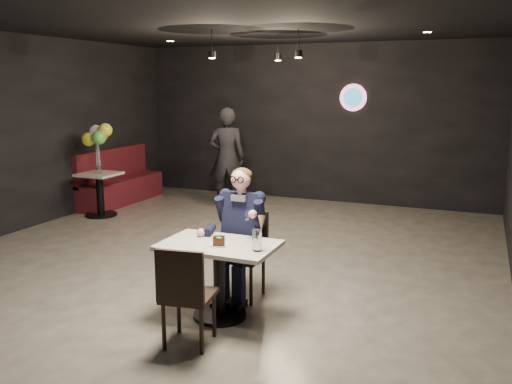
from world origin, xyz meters
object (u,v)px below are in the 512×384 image
at_px(seated_man, 242,232).
at_px(balloon_vase, 99,169).
at_px(chair_far, 243,256).
at_px(side_table, 100,194).
at_px(chair_near, 189,294).
at_px(main_table, 219,280).
at_px(passerby, 227,158).
at_px(sundae_glass, 257,240).
at_px(booth_bench, 121,176).

xyz_separation_m(seated_man, balloon_vase, (-3.76, 2.40, 0.11)).
height_order(chair_far, side_table, chair_far).
distance_m(chair_near, balloon_vase, 5.18).
relative_size(chair_far, balloon_vase, 5.96).
bearing_deg(main_table, passerby, 114.74).
distance_m(side_table, balloon_vase, 0.44).
distance_m(balloon_vase, passerby, 2.28).
height_order(chair_far, balloon_vase, chair_far).
distance_m(chair_far, passerby, 4.44).
bearing_deg(chair_far, balloon_vase, 147.44).
height_order(sundae_glass, side_table, sundae_glass).
xyz_separation_m(chair_far, chair_near, (0.00, -1.14, 0.00)).
distance_m(booth_bench, side_table, 1.05).
bearing_deg(passerby, chair_near, 93.79).
xyz_separation_m(sundae_glass, booth_bench, (-4.49, 4.03, -0.33)).
distance_m(chair_near, booth_bench, 6.09).
xyz_separation_m(sundae_glass, side_table, (-4.19, 3.03, -0.46)).
distance_m(main_table, chair_near, 0.60).
relative_size(main_table, seated_man, 0.76).
bearing_deg(chair_near, booth_bench, 122.97).
distance_m(chair_far, booth_bench, 5.30).
bearing_deg(balloon_vase, booth_bench, 106.70).
bearing_deg(booth_bench, main_table, -44.22).
xyz_separation_m(chair_near, side_table, (-3.76, 3.54, -0.07)).
xyz_separation_m(main_table, seated_man, (0.00, 0.55, 0.34)).
bearing_deg(booth_bench, passerby, 14.17).
bearing_deg(chair_far, booth_bench, 140.05).
relative_size(chair_near, sundae_glass, 4.69).
bearing_deg(passerby, chair_far, 99.38).
height_order(chair_near, sundae_glass, sundae_glass).
relative_size(booth_bench, balloon_vase, 13.42).
relative_size(seated_man, balloon_vase, 9.33).
bearing_deg(passerby, seated_man, 99.38).
relative_size(chair_near, seated_man, 0.64).
bearing_deg(passerby, sundae_glass, 100.33).
height_order(seated_man, passerby, passerby).
bearing_deg(seated_man, main_table, -90.00).
bearing_deg(side_table, seated_man, -32.56).
bearing_deg(seated_man, chair_near, -90.00).
bearing_deg(booth_bench, chair_far, -39.95).
bearing_deg(main_table, chair_near, -90.00).
height_order(chair_far, sundae_glass, sundae_glass).
height_order(chair_near, seated_man, seated_man).
bearing_deg(chair_near, side_table, 127.89).
xyz_separation_m(main_table, balloon_vase, (-3.76, 2.95, 0.45)).
distance_m(seated_man, side_table, 4.48).
relative_size(chair_far, side_table, 1.19).
distance_m(sundae_glass, balloon_vase, 5.17).
relative_size(sundae_glass, balloon_vase, 1.27).
bearing_deg(sundae_glass, passerby, 118.68).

